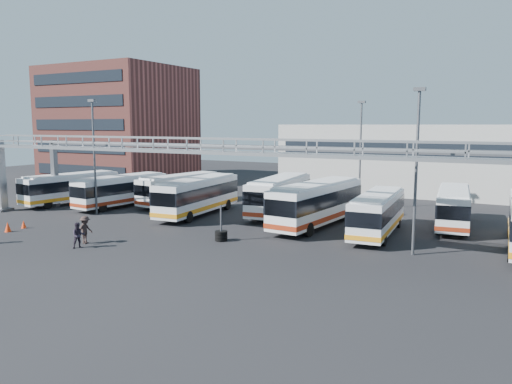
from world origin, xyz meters
The scene contains 20 objects.
ground centered at (0.00, 0.00, 0.00)m, with size 140.00×140.00×0.00m, color black.
gantry centered at (0.00, 5.87, 5.51)m, with size 51.40×5.15×7.10m.
apartment_building centered at (-34.00, 30.00, 8.00)m, with size 18.00×15.00×16.00m, color brown.
warehouse centered at (12.00, 38.00, 4.00)m, with size 42.00×14.00×8.00m, color #9E9E99.
light_pole_left centered at (-16.00, 8.00, 5.73)m, with size 0.70×0.35×10.21m.
light_pole_mid centered at (12.00, 7.00, 5.73)m, with size 0.70×0.35×10.21m.
light_pole_back centered at (4.00, 22.00, 5.73)m, with size 0.70×0.35×10.21m.
bus_0 centered at (-22.74, 11.05, 1.71)m, with size 3.67×10.38×3.08m.
bus_1 centered at (-16.86, 12.11, 1.70)m, with size 3.32×10.32×3.08m.
bus_2 centered at (-12.56, 15.89, 1.68)m, with size 3.54×10.22×3.04m.
bus_3 centered at (-7.61, 11.92, 1.84)m, with size 3.45×11.14×3.33m.
bus_4 centered at (-1.44, 15.81, 1.85)m, with size 3.83×11.24×3.35m.
bus_5 centered at (3.53, 12.33, 1.95)m, with size 3.67×11.77×3.52m.
bus_6 centered at (8.56, 11.55, 1.70)m, with size 3.12×10.29×3.08m.
bus_7 centered at (13.03, 17.21, 1.68)m, with size 3.43×10.18×3.03m.
pedestrian_b centered at (-7.55, -1.68, 0.85)m, with size 0.83×0.64×1.70m, color #29212D.
pedestrian_c centered at (-8.11, -0.58, 0.95)m, with size 1.23×0.71×1.90m, color #322421.
cone_left centered at (-16.28, 0.74, 0.31)m, with size 0.39×0.39×0.62m, color #FB390D.
cone_right centered at (-16.17, -0.70, 0.38)m, with size 0.47×0.47×0.75m, color #FB390D.
tire_stack centered at (-0.47, 4.50, 0.42)m, with size 0.88×0.88×2.51m.
Camera 1 is at (17.84, -24.10, 8.02)m, focal length 35.00 mm.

